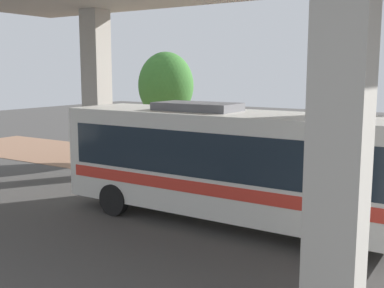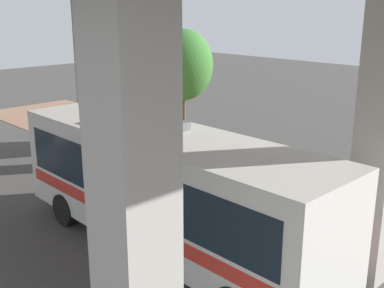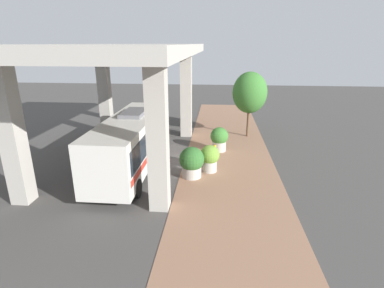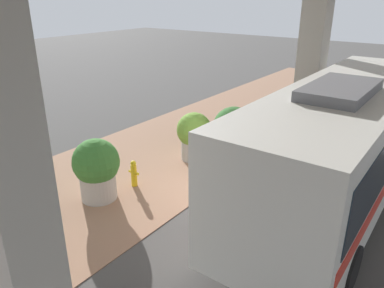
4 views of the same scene
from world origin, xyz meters
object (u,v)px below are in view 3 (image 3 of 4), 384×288
at_px(fire_hydrant, 215,150).
at_px(planter_back, 192,162).
at_px(bus, 131,140).
at_px(street_tree_near, 250,93).
at_px(planter_middle, 219,139).
at_px(planter_front, 210,158).

bearing_deg(fire_hydrant, planter_back, 69.80).
height_order(fire_hydrant, planter_back, planter_back).
height_order(bus, planter_back, bus).
distance_m(bus, fire_hydrant, 6.05).
distance_m(bus, street_tree_near, 11.27).
bearing_deg(planter_back, planter_middle, -108.85).
height_order(fire_hydrant, planter_front, planter_front).
distance_m(planter_back, street_tree_near, 9.99).
bearing_deg(bus, fire_hydrant, -152.02).
height_order(bus, fire_hydrant, bus).
relative_size(bus, planter_front, 5.95).
xyz_separation_m(bus, planter_front, (-4.88, -0.05, -1.01)).
relative_size(fire_hydrant, planter_back, 0.45).
bearing_deg(planter_back, street_tree_near, -114.93).
distance_m(planter_middle, street_tree_near, 5.42).
xyz_separation_m(fire_hydrant, planter_middle, (-0.29, -1.13, 0.53)).
height_order(planter_front, planter_back, planter_back).
xyz_separation_m(planter_back, street_tree_near, (-4.04, -8.70, 2.79)).
relative_size(fire_hydrant, street_tree_near, 0.16).
bearing_deg(planter_front, fire_hydrant, -96.25).
relative_size(bus, street_tree_near, 1.87).
relative_size(planter_front, planter_back, 0.91).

